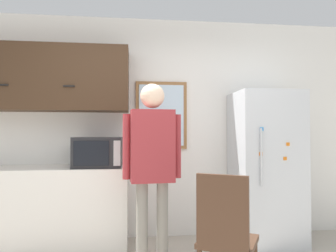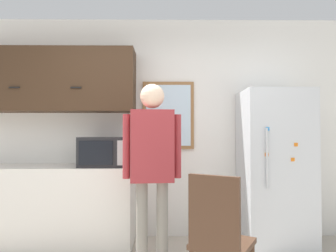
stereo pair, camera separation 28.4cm
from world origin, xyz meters
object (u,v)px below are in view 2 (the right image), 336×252
microwave (104,152)px  refrigerator (274,168)px  chair (219,234)px  person (152,155)px

microwave → refrigerator: 1.94m
microwave → chair: microwave is taller
person → microwave: bearing=132.0°
microwave → person: 0.78m
person → chair: size_ratio=1.80×
refrigerator → chair: size_ratio=1.81×
microwave → person: (0.56, -0.54, -0.00)m
chair → microwave: bearing=-15.8°
microwave → chair: bearing=-46.2°
chair → person: bearing=-18.3°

